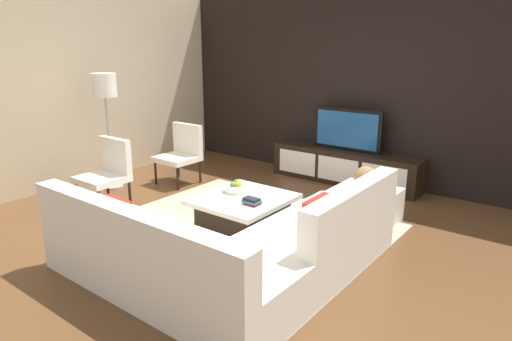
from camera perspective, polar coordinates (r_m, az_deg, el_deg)
ground_plane at (r=4.98m, az=-1.45°, el=-8.06°), size 14.00×14.00×0.00m
feature_wall_back at (r=6.89m, az=12.96°, el=10.31°), size 6.40×0.12×2.80m
side_wall_left at (r=7.16m, az=-21.11°, el=9.86°), size 0.12×5.20×2.80m
area_rug at (r=5.04m, az=-2.34°, el=-7.72°), size 3.00×2.69×0.01m
media_console at (r=6.82m, az=11.29°, el=0.52°), size 2.27×0.49×0.50m
television at (r=6.70m, az=11.55°, el=5.14°), size 1.06×0.06×0.62m
sectional_couch at (r=3.97m, az=-3.32°, el=-10.08°), size 2.40×2.42×0.83m
coffee_table at (r=5.04m, az=-1.64°, el=-5.32°), size 0.94×1.00×0.38m
accent_chair_near at (r=5.97m, az=-18.34°, el=0.17°), size 0.56×0.53×0.87m
floor_lamp at (r=6.59m, az=-18.74°, el=9.47°), size 0.33×0.33×1.63m
ottoman at (r=5.36m, az=13.60°, el=-4.45°), size 0.70×0.70×0.40m
fruit_bowl at (r=5.14m, az=-2.51°, el=-2.19°), size 0.28×0.28×0.14m
accent_chair_far at (r=6.76m, az=-9.43°, el=2.56°), size 0.55×0.53×0.87m
decorative_ball at (r=5.26m, az=13.84°, el=-0.97°), size 0.28×0.28×0.28m
book_stack at (r=4.74m, az=-0.51°, el=-3.93°), size 0.18×0.14×0.07m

